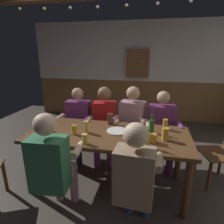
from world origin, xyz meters
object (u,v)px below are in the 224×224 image
Objects in this scene: pint_glass_2 at (85,139)px; pint_glass_4 at (110,119)px; person_2 at (131,122)px; bottle_1 at (147,140)px; bottle_2 at (140,132)px; wall_dart_cabinet at (138,63)px; pint_glass_5 at (153,138)px; pint_glass_1 at (165,134)px; dining_table at (108,140)px; person_1 at (104,121)px; person_5 at (135,176)px; table_candle at (133,126)px; person_3 at (162,126)px; pint_glass_3 at (165,124)px; chair_empty_near_left at (224,152)px; condiment_caddy at (47,130)px; plate_0 at (117,131)px; person_0 at (77,121)px; person_4 at (53,164)px; bottle_0 at (152,126)px; pint_glass_0 at (74,130)px; pint_glass_6 at (86,127)px.

pint_glass_4 is (0.15, 0.67, 0.02)m from pint_glass_2.
person_2 is 1.01m from bottle_1.
bottle_2 is 0.39× the size of wall_dart_cabinet.
pint_glass_1 is at bearing 33.57° from pint_glass_5.
person_1 reaches higher than dining_table.
wall_dart_cabinet is at bearing 97.02° from bottle_1.
person_5 is 0.92m from table_candle.
person_3 is 0.42m from pint_glass_3.
dining_table is 0.71m from person_1.
person_5 is 8.69× the size of pint_glass_3.
chair_empty_near_left is (1.53, 0.39, -0.20)m from dining_table.
condiment_caddy is 0.50× the size of plate_0.
person_5 is 12.06× the size of pint_glass_5.
person_0 is at bearing -7.87° from person_1.
person_3 reaches higher than person_0.
pint_glass_4 is (-1.57, -0.06, 0.38)m from chair_empty_near_left.
person_3 is at bearing 70.15° from bottle_2.
person_4 is 1.26m from bottle_0.
person_0 is at bearing 68.67° from chair_empty_near_left.
table_candle is at bearing 82.90° from chair_empty_near_left.
person_0 is 1.36m from person_4.
condiment_caddy is at bearing -148.32° from pint_glass_4.
pint_glass_0 is (0.38, 0.01, 0.04)m from condiment_caddy.
pint_glass_0 is at bearing 150.10° from person_5.
pint_glass_5 is (0.57, -0.14, 0.15)m from dining_table.
table_candle is at bearing 41.57° from person_3.
wall_dart_cabinet is at bearing 82.29° from pint_glass_6.
table_candle is 0.43m from pint_glass_3.
person_2 is 5.61× the size of bottle_1.
bottle_2 is 0.64m from pint_glass_4.
person_5 reaches higher than condiment_caddy.
person_4 is 8.26× the size of pint_glass_1.
pint_glass_4 is (-0.74, 0.38, 0.00)m from pint_glass_1.
person_5 is 4.44× the size of bottle_2.
person_1 is 1.21m from bottle_1.
person_1 is 7.99× the size of pint_glass_4.
wall_dart_cabinet is at bearing 95.72° from bottle_2.
bottle_0 is 0.24m from pint_glass_1.
person_4 is 0.57m from pint_glass_0.
bottle_0 is at bearing -138.41° from pint_glass_3.
pint_glass_4 is at bearing 142.43° from pint_glass_5.
person_3 is 4.34× the size of plate_0.
person_0 is at bearing 143.98° from plate_0.
pint_glass_0 reaches higher than table_candle.
bottle_2 is (0.83, 0.55, 0.20)m from person_4.
bottle_1 is 1.50× the size of pint_glass_1.
person_4 is 8.06× the size of pint_glass_6.
plate_0 is (-0.11, -0.60, 0.09)m from person_2.
pint_glass_4 is at bearing 151.71° from person_0.
wall_dart_cabinet reaches higher than pint_glass_2.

